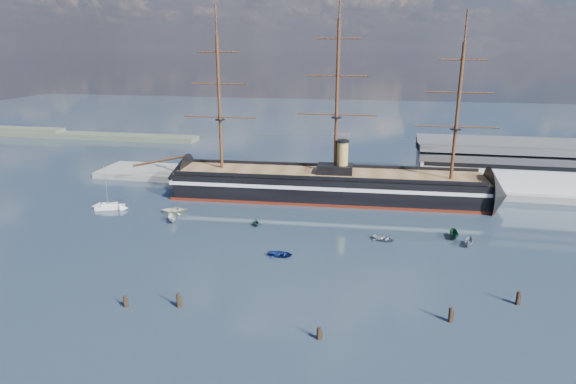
# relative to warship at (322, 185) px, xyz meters

# --- Properties ---
(ground) EXTENTS (600.00, 600.00, 0.00)m
(ground) POSITION_rel_warship_xyz_m (1.22, -20.00, -4.04)
(ground) COLOR #253242
(ground) RESTS_ON ground
(quay) EXTENTS (180.00, 18.00, 2.00)m
(quay) POSITION_rel_warship_xyz_m (11.22, 16.00, -4.04)
(quay) COLOR slate
(quay) RESTS_ON ground
(warehouse) EXTENTS (63.00, 21.00, 11.60)m
(warehouse) POSITION_rel_warship_xyz_m (59.22, 20.00, 3.95)
(warehouse) COLOR #B7BABC
(warehouse) RESTS_ON ground
(quay_tower) EXTENTS (5.00, 5.00, 15.00)m
(quay_tower) POSITION_rel_warship_xyz_m (4.22, 13.00, 5.72)
(quay_tower) COLOR silver
(quay_tower) RESTS_ON ground
(shoreline) EXTENTS (120.00, 10.00, 4.00)m
(shoreline) POSITION_rel_warship_xyz_m (-138.01, 75.00, -2.59)
(shoreline) COLOR #3F4C38
(shoreline) RESTS_ON ground
(warship) EXTENTS (113.27, 20.73, 53.94)m
(warship) POSITION_rel_warship_xyz_m (0.00, 0.00, 0.00)
(warship) COLOR black
(warship) RESTS_ON ground
(sailboat) EXTENTS (7.99, 4.75, 12.30)m
(sailboat) POSITION_rel_warship_xyz_m (-55.62, -21.04, -3.25)
(sailboat) COLOR silver
(sailboat) RESTS_ON ground
(motorboat_a) EXTENTS (6.15, 4.56, 2.33)m
(motorboat_a) POSITION_rel_warship_xyz_m (-34.52, -27.30, -4.04)
(motorboat_a) COLOR silver
(motorboat_a) RESTS_ON ground
(motorboat_b) EXTENTS (1.40, 3.30, 1.52)m
(motorboat_b) POSITION_rel_warship_xyz_m (-3.28, -42.45, -4.04)
(motorboat_b) COLOR navy
(motorboat_b) RESTS_ON ground
(motorboat_c) EXTENTS (5.28, 3.09, 1.99)m
(motorboat_c) POSITION_rel_warship_xyz_m (36.83, -28.90, -4.04)
(motorboat_c) COLOR slate
(motorboat_c) RESTS_ON ground
(motorboat_d) EXTENTS (5.80, 4.40, 1.95)m
(motorboat_d) POSITION_rel_warship_xyz_m (-13.10, -25.68, -4.04)
(motorboat_d) COLOR #113625
(motorboat_d) RESTS_ON ground
(motorboat_e) EXTENTS (2.62, 3.54, 1.54)m
(motorboat_e) POSITION_rel_warship_xyz_m (18.03, -29.36, -4.04)
(motorboat_e) COLOR slate
(motorboat_e) RESTS_ON ground
(motorboat_f) EXTENTS (5.62, 2.07, 2.25)m
(motorboat_f) POSITION_rel_warship_xyz_m (34.14, -24.92, -4.04)
(motorboat_f) COLOR #0E341B
(motorboat_f) RESTS_ON ground
(motorboat_g) EXTENTS (2.30, 4.53, 2.02)m
(motorboat_g) POSITION_rel_warship_xyz_m (-37.12, -20.70, -4.04)
(motorboat_g) COLOR beige
(motorboat_g) RESTS_ON ground
(piling_near_left) EXTENTS (0.64, 0.64, 3.33)m
(piling_near_left) POSITION_rel_warship_xyz_m (-15.99, -66.22, -4.04)
(piling_near_left) COLOR black
(piling_near_left) RESTS_ON ground
(piling_near_mid) EXTENTS (0.64, 0.64, 2.75)m
(piling_near_mid) POSITION_rel_warship_xyz_m (8.69, -70.91, -4.04)
(piling_near_mid) COLOR black
(piling_near_mid) RESTS_ON ground
(piling_near_right) EXTENTS (0.64, 0.64, 3.26)m
(piling_near_right) POSITION_rel_warship_xyz_m (28.84, -62.03, -4.04)
(piling_near_right) COLOR black
(piling_near_right) RESTS_ON ground
(piling_far_right) EXTENTS (0.64, 0.64, 3.20)m
(piling_far_right) POSITION_rel_warship_xyz_m (40.91, -54.10, -4.04)
(piling_far_right) COLOR black
(piling_far_right) RESTS_ON ground
(piling_extra) EXTENTS (0.64, 0.64, 2.75)m
(piling_extra) POSITION_rel_warship_xyz_m (-24.98, -67.79, -4.04)
(piling_extra) COLOR black
(piling_extra) RESTS_ON ground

